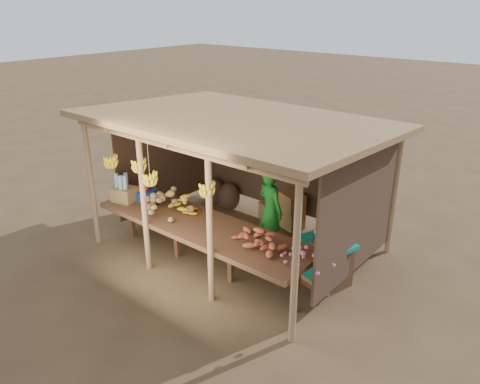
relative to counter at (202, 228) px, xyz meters
The scene contains 13 objects.
ground 1.20m from the counter, 90.00° to the left, with size 60.00×60.00×0.00m, color brown.
stall_structure 1.51m from the counter, 93.37° to the left, with size 4.70×3.50×2.43m.
counter is the anchor object (origin of this frame).
potato_heap 0.85m from the counter, behind, with size 1.12×0.67×0.37m, color #9D8251, non-canonical shape.
sweet_potato_heap 1.17m from the counter, ahead, with size 0.88×0.53×0.35m, color #B6512E, non-canonical shape.
onion_heap 1.91m from the counter, ahead, with size 0.71×0.42×0.35m, color #BB5B6D, non-canonical shape.
banana_pile 0.66m from the counter, 166.73° to the left, with size 0.51×0.31×0.34m, color gold, non-canonical shape.
tomato_basin 1.55m from the counter, behind, with size 0.43×0.43×0.23m.
bottle_box 1.73m from the counter, behind, with size 0.46×0.40×0.50m.
vendor 1.29m from the counter, 68.97° to the left, with size 0.55×0.36×1.51m, color #17681B.
tarp_crate 1.96m from the counter, 27.39° to the left, with size 0.93×0.85×0.93m.
carton_stack 2.20m from the counter, 86.54° to the left, with size 1.01×0.49×0.70m.
burlap_sacks 2.66m from the counter, 124.95° to the left, with size 0.89×0.46×0.63m.
Camera 1 is at (4.68, -5.67, 4.08)m, focal length 35.00 mm.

